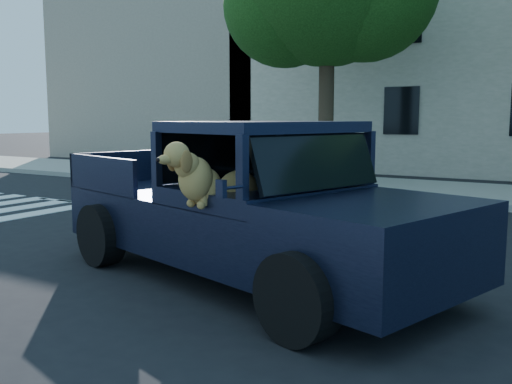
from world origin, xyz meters
TOP-DOWN VIEW (x-y plane):
  - ground at (0.00, 0.00)m, footprint 120.00×120.00m
  - far_sidewalk at (0.00, 9.20)m, footprint 60.00×4.00m
  - building_left at (-15.00, 16.50)m, footprint 12.00×6.00m
  - pickup_truck at (-0.80, 0.17)m, footprint 5.76×3.55m

SIDE VIEW (x-z plane):
  - ground at x=0.00m, z-range 0.00..0.00m
  - far_sidewalk at x=0.00m, z-range 0.00..0.15m
  - pickup_truck at x=-0.80m, z-range -0.31..1.62m
  - building_left at x=-15.00m, z-range 0.00..8.00m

